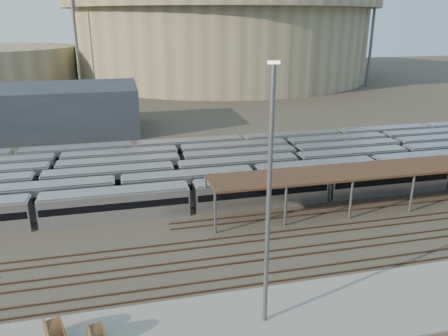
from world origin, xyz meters
name	(u,v)px	position (x,y,z in m)	size (l,w,h in m)	color
ground	(284,231)	(0.00, 0.00, 0.00)	(420.00, 420.00, 0.00)	#383026
apron	(292,317)	(-5.00, -15.00, 0.10)	(50.00, 9.00, 0.20)	gray
subway_trains	(244,167)	(0.43, 18.50, 1.80)	(131.60, 23.90, 3.60)	silver
inspection_shed	(430,166)	(22.00, 4.00, 4.98)	(60.30, 6.00, 5.30)	#57575C
empty_tracks	(301,251)	(0.00, -5.00, 0.09)	(170.00, 9.62, 0.18)	#4C3323
stadium	(221,36)	(25.00, 140.00, 16.47)	(124.00, 124.00, 32.50)	gray
service_building	(37,111)	(-35.00, 55.00, 5.00)	(42.00, 20.00, 10.00)	#1E232D
floodlight_0	(75,28)	(-30.00, 110.00, 20.65)	(4.00, 1.00, 38.40)	#57575C
floodlight_2	(373,27)	(70.00, 100.00, 20.65)	(4.00, 1.00, 38.40)	#57575C
floodlight_3	(132,25)	(-10.00, 160.00, 20.65)	(4.00, 1.00, 38.40)	#57575C
cable_reel_west	(54,330)	(-23.86, -13.48, 1.20)	(2.00, 2.00, 1.11)	brown
cable_reel_east	(96,333)	(-20.75, -14.39, 1.04)	(1.68, 1.68, 0.94)	brown
yard_light_pole	(269,203)	(-7.40, -14.91, 10.69)	(0.82, 0.36, 20.82)	#57575C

